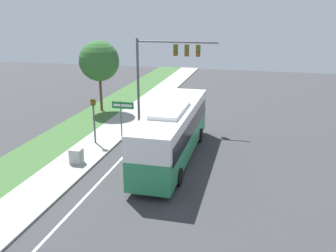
# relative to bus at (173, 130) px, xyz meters

# --- Properties ---
(ground_plane) EXTENTS (80.00, 80.00, 0.00)m
(ground_plane) POSITION_rel_bus_xyz_m (0.35, -2.68, -1.98)
(ground_plane) COLOR #38383A
(sidewalk) EXTENTS (2.80, 80.00, 0.12)m
(sidewalk) POSITION_rel_bus_xyz_m (-5.85, -2.68, -1.92)
(sidewalk) COLOR #9E9E99
(sidewalk) RESTS_ON ground_plane
(grass_verge) EXTENTS (3.60, 80.00, 0.10)m
(grass_verge) POSITION_rel_bus_xyz_m (-9.05, -2.68, -1.93)
(grass_verge) COLOR #3D6633
(grass_verge) RESTS_ON ground_plane
(lane_divider_near) EXTENTS (0.14, 30.00, 0.01)m
(lane_divider_near) POSITION_rel_bus_xyz_m (-3.25, -2.68, -1.97)
(lane_divider_near) COLOR silver
(lane_divider_near) RESTS_ON ground_plane
(bus) EXTENTS (2.60, 11.67, 3.64)m
(bus) POSITION_rel_bus_xyz_m (0.00, 0.00, 0.00)
(bus) COLOR #2D8956
(bus) RESTS_ON ground_plane
(signal_gantry) EXTENTS (6.63, 0.41, 7.01)m
(signal_gantry) POSITION_rel_bus_xyz_m (-2.49, 7.35, 3.16)
(signal_gantry) COLOR #4C4C51
(signal_gantry) RESTS_ON ground_plane
(pedestrian_signal) EXTENTS (0.28, 0.34, 3.32)m
(pedestrian_signal) POSITION_rel_bus_xyz_m (-6.01, 1.32, 0.26)
(pedestrian_signal) COLOR #4C4C51
(pedestrian_signal) RESTS_ON ground_plane
(street_sign) EXTENTS (1.67, 0.08, 2.83)m
(street_sign) POSITION_rel_bus_xyz_m (-4.56, 3.07, 0.11)
(street_sign) COLOR #4C4C51
(street_sign) RESTS_ON ground_plane
(utility_cabinet) EXTENTS (0.72, 0.60, 0.91)m
(utility_cabinet) POSITION_rel_bus_xyz_m (-5.59, -2.37, -1.40)
(utility_cabinet) COLOR #A8A8A3
(utility_cabinet) RESTS_ON sidewalk
(roadside_tree) EXTENTS (3.65, 3.65, 6.46)m
(roadside_tree) POSITION_rel_bus_xyz_m (-9.14, 9.69, 2.74)
(roadside_tree) COLOR brown
(roadside_tree) RESTS_ON grass_verge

